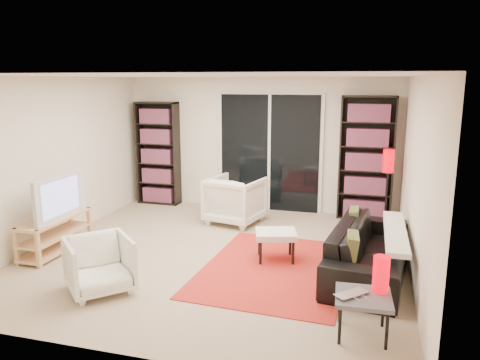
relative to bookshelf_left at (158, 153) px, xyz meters
name	(u,v)px	position (x,y,z in m)	size (l,w,h in m)	color
floor	(217,254)	(1.95, -2.33, -0.98)	(5.00, 5.00, 0.00)	#C1A78D
wall_back	(259,144)	(1.95, 0.17, 0.22)	(5.00, 0.02, 2.40)	white
wall_front	(118,223)	(1.95, -4.83, 0.22)	(5.00, 0.02, 2.40)	white
wall_left	(54,160)	(-0.55, -2.33, 0.22)	(0.02, 5.00, 2.40)	white
wall_right	(417,179)	(4.45, -2.33, 0.22)	(0.02, 5.00, 2.40)	white
ceiling	(215,76)	(1.95, -2.33, 1.42)	(5.00, 5.00, 0.02)	white
sliding_door	(270,153)	(2.15, 0.13, 0.07)	(1.92, 0.08, 2.16)	white
bookshelf_left	(158,153)	(0.00, 0.00, 0.00)	(0.80, 0.30, 1.95)	black
bookshelf_right	(366,158)	(3.85, 0.00, 0.07)	(0.90, 0.30, 2.10)	black
tv_stand	(56,233)	(-0.24, -2.83, -0.71)	(0.39, 1.21, 0.50)	#E9B483
tv	(54,196)	(-0.22, -2.83, -0.18)	(1.04, 0.14, 0.60)	black
rug	(276,268)	(2.84, -2.61, -0.97)	(1.78, 2.40, 0.01)	red
sofa	(371,249)	(3.98, -2.43, -0.66)	(2.14, 0.84, 0.62)	black
armchair_back	(235,200)	(1.78, -0.84, -0.59)	(0.83, 0.86, 0.78)	white
armchair_front	(99,265)	(1.05, -3.77, -0.66)	(0.68, 0.70, 0.63)	white
ottoman	(276,235)	(2.77, -2.31, -0.63)	(0.62, 0.56, 0.40)	white
side_table	(363,300)	(3.92, -3.93, -0.62)	(0.54, 0.54, 0.40)	#4E4E54
laptop	(355,296)	(3.85, -4.00, -0.56)	(0.34, 0.22, 0.03)	silver
table_lamp	(381,274)	(4.06, -3.80, -0.40)	(0.15, 0.15, 0.35)	red
floor_lamp	(388,170)	(4.19, -0.64, 0.01)	(0.20, 0.20, 1.30)	black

